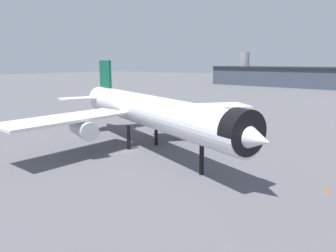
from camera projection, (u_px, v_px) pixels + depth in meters
name	position (u px, v px, depth m)	size (l,w,h in m)	color
ground	(127.00, 152.00, 70.84)	(900.00, 900.00, 0.00)	#56565B
airliner_near_gate	(148.00, 111.00, 70.93)	(64.49, 57.60, 19.72)	white
baggage_tug_wing	(161.00, 117.00, 110.21)	(3.10, 3.57, 1.85)	black
traffic_cone_near_nose	(327.00, 190.00, 48.61)	(0.60, 0.60, 0.75)	#F2600C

